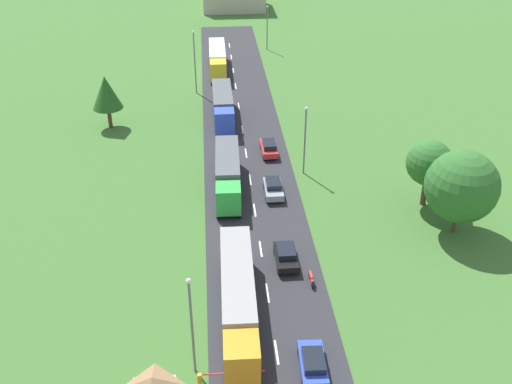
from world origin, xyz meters
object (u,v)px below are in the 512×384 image
motorcycle_courier (311,278)px  tree_oak (462,186)px  car_fourth (269,148)px  lamppost_second (305,137)px  car_lead (313,363)px  car_third (273,188)px  lamppost_fourth (267,25)px  truck_second (228,172)px  truck_third (223,105)px  truck_lead (238,298)px  lamppost_third (195,59)px  truck_fourth (218,59)px  barrier_gate (211,377)px  lamppost_lead (192,322)px  tree_pine (429,163)px  car_second (286,256)px  tree_maple (106,93)px

motorcycle_courier → tree_oak: 16.71m
car_fourth → lamppost_second: 6.94m
car_lead → car_third: bearing=90.3°
motorcycle_courier → lamppost_fourth: bearing=87.6°
truck_second → lamppost_second: lamppost_second is taller
lamppost_second → lamppost_fourth: bearing=89.5°
truck_third → lamppost_second: bearing=-61.1°
truck_third → lamppost_fourth: size_ratio=1.55×
truck_lead → lamppost_third: 48.13m
truck_lead → truck_fourth: 57.00m
truck_lead → car_third: (4.75, 18.39, -1.35)m
truck_lead → lamppost_fourth: lamppost_fourth is taller
car_third → barrier_gate: bearing=-105.9°
car_third → lamppost_lead: size_ratio=0.49×
truck_second → tree_pine: tree_pine is taller
tree_oak → car_lead: bearing=-135.5°
barrier_gate → tree_oak: (23.36, 16.52, 4.30)m
truck_third → car_third: 20.11m
truck_second → truck_fourth: truck_second is taller
truck_lead → car_third: truck_lead is taller
barrier_gate → tree_pine: bearing=44.3°
truck_fourth → car_second: (4.49, -50.26, -1.26)m
truck_third → motorcycle_courier: bearing=-79.8°
motorcycle_courier → lamppost_fourth: 63.83m
truck_lead → barrier_gate: truck_lead is taller
tree_maple → tree_pine: bearing=-32.3°
car_lead → lamppost_lead: 9.13m
lamppost_fourth → tree_pine: size_ratio=1.08×
car_lead → barrier_gate: 7.16m
car_third → barrier_gate: (-7.00, -24.63, -0.17)m
car_lead → truck_second: bearing=100.6°
truck_lead → lamppost_third: (-3.32, 47.93, 2.87)m
truck_second → lamppost_lead: bearing=-97.9°
truck_lead → car_third: size_ratio=3.68×
truck_third → tree_pine: bearing=-49.1°
truck_third → barrier_gate: size_ratio=2.55×
car_second → lamppost_fourth: 61.01m
barrier_gate → truck_fourth: bearing=87.9°
car_third → tree_oak: tree_oak is taller
truck_lead → tree_oak: (21.11, 10.28, 2.78)m
tree_maple → car_fourth: bearing=-25.3°
lamppost_third → tree_pine: 40.00m
tree_oak → tree_maple: 44.36m
truck_fourth → car_third: bearing=-83.1°
truck_fourth → tree_pine: tree_pine is taller
truck_fourth → lamppost_fourth: 13.97m
truck_third → car_lead: 43.89m
truck_second → motorcycle_courier: truck_second is taller
car_lead → tree_maple: tree_maple is taller
tree_pine → barrier_gate: bearing=-135.7°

